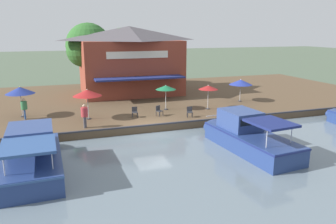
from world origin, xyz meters
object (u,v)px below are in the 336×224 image
Objects in this scene: tree_upstream_bank at (122,47)px; patio_umbrella_far_corner at (241,82)px; motorboat_fourth_along at (243,134)px; person_at_quay_edge at (84,113)px; cafe_chair_facing_river at (190,111)px; person_near_entrance at (24,106)px; patio_umbrella_by_entrance at (208,88)px; tree_behind_restaurant at (87,47)px; cafe_chair_under_first_umbrella at (159,110)px; patio_umbrella_near_quay_edge at (87,93)px; patio_umbrella_mid_patio_left at (20,90)px; patio_umbrella_mid_patio_right at (166,88)px; motorboat_nearest_quay at (32,153)px; waterfront_restaurant at (130,60)px; cafe_chair_back_row_seat at (135,112)px.

patio_umbrella_far_corner is at bearing 34.46° from tree_upstream_bank.
person_at_quay_edge is at bearing -121.75° from motorboat_fourth_along.
cafe_chair_facing_river is (4.10, -7.12, -1.45)m from patio_umbrella_far_corner.
person_near_entrance is at bearing -88.55° from patio_umbrella_far_corner.
tree_behind_restaurant is at bearing -142.36° from patio_umbrella_by_entrance.
motorboat_fourth_along is 1.10× the size of tree_behind_restaurant.
cafe_chair_under_first_umbrella is 6.35m from person_at_quay_edge.
patio_umbrella_near_quay_edge is 0.29× the size of motorboat_fourth_along.
person_at_quay_edge is 0.21× the size of motorboat_fourth_along.
patio_umbrella_mid_patio_left reaches higher than cafe_chair_facing_river.
person_near_entrance is (0.50, -19.85, -0.87)m from patio_umbrella_far_corner.
cafe_chair_under_first_umbrella is at bearing 72.75° from patio_umbrella_mid_patio_left.
patio_umbrella_mid_patio_right is 12.04m from patio_umbrella_mid_patio_left.
cafe_chair_facing_river is at bearing 75.68° from patio_umbrella_near_quay_edge.
patio_umbrella_mid_patio_left is at bearing -116.20° from patio_umbrella_near_quay_edge.
patio_umbrella_by_entrance reaches higher than person_near_entrance.
waterfront_restaurant is at bearing 152.05° from motorboat_nearest_quay.
patio_umbrella_mid_patio_left is 1.14× the size of patio_umbrella_by_entrance.
cafe_chair_facing_river is at bearing 71.93° from cafe_chair_back_row_seat.
patio_umbrella_by_entrance is 5.18m from cafe_chair_under_first_umbrella.
patio_umbrella_far_corner reaches higher than person_near_entrance.
patio_umbrella_by_entrance is at bearing 81.09° from patio_umbrella_mid_patio_left.
tree_upstream_bank reaches higher than motorboat_nearest_quay.
patio_umbrella_by_entrance is 0.27× the size of motorboat_nearest_quay.
cafe_chair_back_row_seat is at bearing 70.28° from patio_umbrella_mid_patio_left.
patio_umbrella_mid_patio_right is 0.26× the size of motorboat_fourth_along.
cafe_chair_facing_river is (12.29, 2.23, -3.26)m from waterfront_restaurant.
motorboat_fourth_along is at bearing 10.30° from waterfront_restaurant.
patio_umbrella_mid_patio_left is 6.82m from person_at_quay_edge.
cafe_chair_back_row_seat is 0.11× the size of motorboat_nearest_quay.
motorboat_nearest_quay is at bearing -26.53° from patio_umbrella_near_quay_edge.
cafe_chair_back_row_seat is at bearing -95.85° from cafe_chair_under_first_umbrella.
waterfront_restaurant is at bearing -172.62° from patio_umbrella_mid_patio_right.
waterfront_restaurant is 11.45m from patio_umbrella_by_entrance.
waterfront_restaurant is 6.56× the size of person_near_entrance.
person_near_entrance is at bearing -102.99° from cafe_chair_under_first_umbrella.
cafe_chair_back_row_seat is at bearing -62.27° from patio_umbrella_mid_patio_right.
cafe_chair_under_first_umbrella is 0.11× the size of tree_behind_restaurant.
person_near_entrance is 0.21× the size of motorboat_nearest_quay.
patio_umbrella_mid_patio_right is at bearing 83.23° from patio_umbrella_mid_patio_left.
patio_umbrella_mid_patio_left reaches higher than cafe_chair_back_row_seat.
patio_umbrella_mid_patio_left is 10.31m from motorboat_nearest_quay.
motorboat_fourth_along reaches higher than person_at_quay_edge.
motorboat_nearest_quay is (5.14, -3.30, -0.79)m from person_at_quay_edge.
patio_umbrella_far_corner is 9.94m from cafe_chair_under_first_umbrella.
cafe_chair_back_row_seat is 8.76m from person_near_entrance.
patio_umbrella_near_quay_edge is (10.27, -5.69, -1.60)m from waterfront_restaurant.
waterfront_restaurant reaches higher than tree_upstream_bank.
tree_behind_restaurant reaches higher than tree_upstream_bank.
patio_umbrella_mid_patio_right reaches higher than person_near_entrance.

